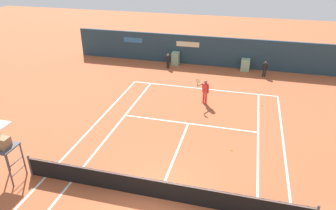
% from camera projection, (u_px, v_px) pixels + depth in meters
% --- Properties ---
extents(ground_plane, '(80.00, 80.00, 0.01)m').
position_uv_depth(ground_plane, '(162.00, 189.00, 13.48)').
color(ground_plane, '#B25633').
extents(tennis_net, '(12.10, 0.10, 1.07)m').
position_uv_depth(tennis_net, '(158.00, 189.00, 12.75)').
color(tennis_net, '#4C4C51').
rests_on(tennis_net, ground_plane).
extents(sponsor_back_wall, '(25.00, 1.02, 2.57)m').
position_uv_depth(sponsor_back_wall, '(213.00, 52.00, 27.11)').
color(sponsor_back_wall, '#233D4C').
rests_on(sponsor_back_wall, ground_plane).
extents(umpire_chair, '(1.00, 1.00, 2.76)m').
position_uv_depth(umpire_chair, '(2.00, 145.00, 13.32)').
color(umpire_chair, '#47474C').
rests_on(umpire_chair, ground_plane).
extents(player_on_baseline, '(0.84, 0.66, 1.88)m').
position_uv_depth(player_on_baseline, '(205.00, 90.00, 20.48)').
color(player_on_baseline, red).
rests_on(player_on_baseline, ground_plane).
extents(ball_kid_left_post, '(0.43, 0.18, 1.28)m').
position_uv_depth(ball_kid_left_post, '(265.00, 68.00, 24.97)').
color(ball_kid_left_post, black).
rests_on(ball_kid_left_post, ground_plane).
extents(ball_kid_right_post, '(0.42, 0.21, 1.28)m').
position_uv_depth(ball_kid_right_post, '(168.00, 60.00, 26.78)').
color(ball_kid_right_post, black).
rests_on(ball_kid_right_post, ground_plane).
extents(tennis_ball_mid_court, '(0.07, 0.07, 0.07)m').
position_uv_depth(tennis_ball_mid_court, '(261.00, 105.00, 20.64)').
color(tennis_ball_mid_court, '#CCE033').
rests_on(tennis_ball_mid_court, ground_plane).
extents(tennis_ball_near_service_line, '(0.07, 0.07, 0.07)m').
position_uv_depth(tennis_ball_near_service_line, '(153.00, 90.00, 22.77)').
color(tennis_ball_near_service_line, '#CCE033').
rests_on(tennis_ball_near_service_line, ground_plane).
extents(tennis_ball_by_sideline, '(0.07, 0.07, 0.07)m').
position_uv_depth(tennis_ball_by_sideline, '(232.00, 150.00, 16.04)').
color(tennis_ball_by_sideline, '#CCE033').
rests_on(tennis_ball_by_sideline, ground_plane).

